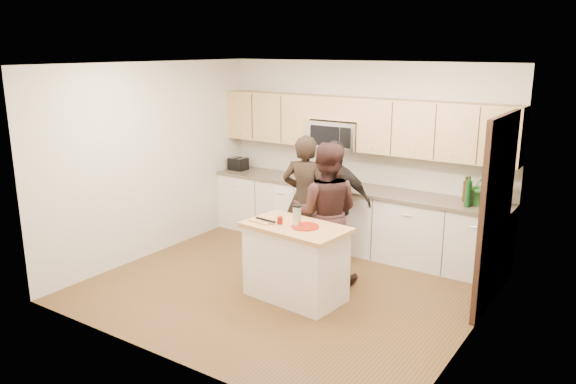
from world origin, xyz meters
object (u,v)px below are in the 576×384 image
Objects in this scene: toaster at (238,164)px; woman_center at (326,213)px; woman_left at (305,199)px; woman_right at (335,202)px; island at (296,261)px.

woman_center is at bearing -27.16° from toaster.
toaster is at bearing -49.77° from woman_center.
woman_left is 0.73m from woman_center.
woman_left reaches higher than woman_right.
island is 1.31m from woman_left.
woman_left is (1.76, -0.75, -0.16)m from toaster.
woman_left is at bearing -60.46° from woman_center.
toaster is at bearing -38.12° from woman_left.
woman_right is at bearing -14.51° from toaster.
toaster reaches higher than island.
island is at bearing 101.91° from woman_left.
woman_center is (0.02, 0.65, 0.43)m from island.
toaster is 1.92m from woman_left.
woman_center is 1.05× the size of woman_right.
island is 1.38m from woman_right.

